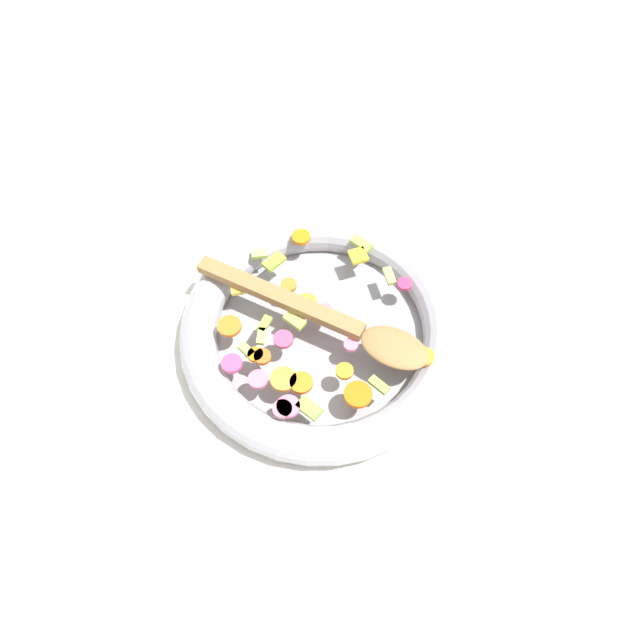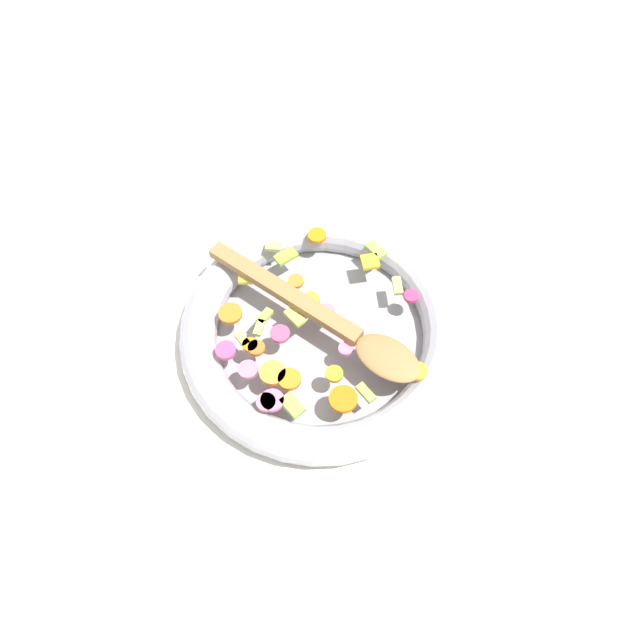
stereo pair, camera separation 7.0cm
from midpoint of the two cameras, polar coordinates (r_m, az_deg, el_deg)
name	(u,v)px [view 1 (the left image)]	position (r m, az deg, el deg)	size (l,w,h in m)	color
ground_plane	(320,339)	(0.87, -2.32, -1.89)	(4.00, 4.00, 0.00)	silver
skillet	(320,331)	(0.85, -2.37, -1.15)	(0.38, 0.38, 0.05)	gray
chopped_vegetables	(316,339)	(0.81, -2.86, -1.89)	(0.30, 0.30, 0.01)	orange
wooden_spoon	(334,321)	(0.81, -1.24, -0.23)	(0.34, 0.06, 0.01)	olive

